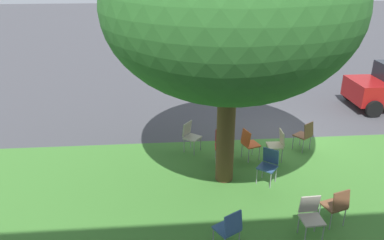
% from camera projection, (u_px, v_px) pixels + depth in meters
% --- Properties ---
extents(ground, '(80.00, 80.00, 0.00)m').
position_uv_depth(ground, '(282.00, 136.00, 11.92)').
color(ground, '#424247').
extents(grass_verge, '(48.00, 6.00, 0.01)m').
position_uv_depth(grass_verge, '(323.00, 193.00, 8.99)').
color(grass_verge, '#3D752D').
rests_on(grass_verge, ground).
extents(street_tree, '(5.47, 5.47, 6.23)m').
position_uv_depth(street_tree, '(230.00, 7.00, 7.94)').
color(street_tree, brown).
rests_on(street_tree, ground).
extents(chair_0, '(0.44, 0.44, 0.88)m').
position_uv_depth(chair_0, '(311.00, 214.00, 7.41)').
color(chair_0, '#ADA393').
rests_on(chair_0, ground).
extents(chair_1, '(0.43, 0.43, 0.88)m').
position_uv_depth(chair_1, '(278.00, 143.00, 10.29)').
color(chair_1, beige).
rests_on(chair_1, ground).
extents(chair_2, '(0.52, 0.53, 0.88)m').
position_uv_depth(chair_2, '(336.00, 204.00, 7.71)').
color(chair_2, brown).
rests_on(chair_2, ground).
extents(chair_3, '(0.58, 0.59, 0.88)m').
position_uv_depth(chair_3, '(269.00, 163.00, 9.26)').
color(chair_3, '#335184').
rests_on(chair_3, ground).
extents(chair_4, '(0.46, 0.47, 0.88)m').
position_uv_depth(chair_4, '(223.00, 143.00, 10.29)').
color(chair_4, '#B7332D').
rests_on(chair_4, ground).
extents(chair_5, '(0.57, 0.57, 0.88)m').
position_uv_depth(chair_5, '(229.00, 227.00, 7.05)').
color(chair_5, '#335184').
rests_on(chair_5, ground).
extents(chair_6, '(0.58, 0.58, 0.88)m').
position_uv_depth(chair_6, '(190.00, 135.00, 10.78)').
color(chair_6, '#ADA393').
rests_on(chair_6, ground).
extents(chair_7, '(0.58, 0.58, 0.88)m').
position_uv_depth(chair_7, '(305.00, 134.00, 10.82)').
color(chair_7, brown).
rests_on(chair_7, ground).
extents(chair_8, '(0.53, 0.53, 0.88)m').
position_uv_depth(chair_8, '(249.00, 142.00, 10.32)').
color(chair_8, '#C64C1E').
rests_on(chair_8, ground).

